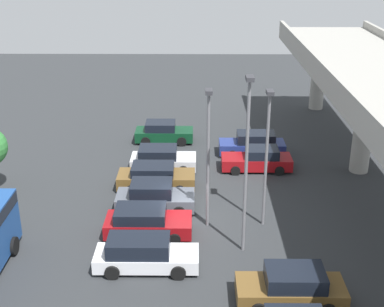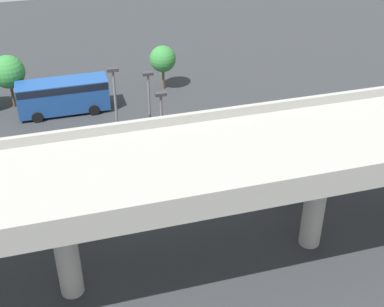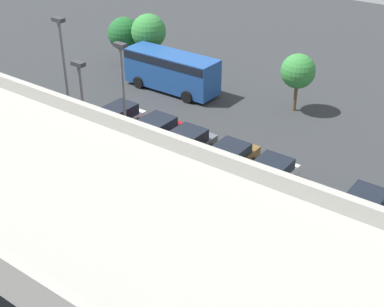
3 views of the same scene
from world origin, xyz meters
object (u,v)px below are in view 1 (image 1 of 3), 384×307
object	(u,v)px
parked_car_0	(163,132)
parked_car_8	(253,144)
parked_car_2	(156,177)
parked_car_9	(258,160)
parked_car_5	(144,254)
lamp_post_by_overpass	(247,155)
parked_car_6	(292,287)
parked_car_4	(146,222)
parked_car_3	(154,197)
parked_car_1	(162,159)
lamp_post_mid_lot	(267,148)
lamp_post_near_aisle	(208,149)

from	to	relation	value
parked_car_0	parked_car_8	bearing A→B (deg)	-20.68
parked_car_2	parked_car_9	world-z (taller)	parked_car_9
parked_car_5	lamp_post_by_overpass	bearing A→B (deg)	18.72
parked_car_6	parked_car_4	bearing A→B (deg)	-39.94
parked_car_3	parked_car_8	xyz separation A→B (m)	(-8.42, 6.46, -0.01)
lamp_post_by_overpass	parked_car_1	bearing A→B (deg)	-154.89
lamp_post_mid_lot	parked_car_5	bearing A→B (deg)	-55.20
parked_car_9	lamp_post_near_aisle	bearing A→B (deg)	64.90
parked_car_0	parked_car_5	distance (m)	16.78
parked_car_6	lamp_post_near_aisle	size ratio (longest dim) A/B	0.61
parked_car_2	parked_car_8	world-z (taller)	parked_car_8
parked_car_0	lamp_post_by_overpass	bearing A→B (deg)	-72.21
parked_car_2	lamp_post_mid_lot	xyz separation A→B (m)	(4.50, 6.17, 3.72)
parked_car_8	parked_car_9	distance (m)	2.72
parked_car_3	parked_car_5	world-z (taller)	parked_car_3
parked_car_1	lamp_post_mid_lot	world-z (taller)	lamp_post_mid_lot
parked_car_1	lamp_post_near_aisle	distance (m)	8.83
parked_car_0	parked_car_5	xyz separation A→B (m)	(16.78, 0.06, 0.03)
parked_car_3	parked_car_5	size ratio (longest dim) A/B	0.91
parked_car_9	lamp_post_near_aisle	size ratio (longest dim) A/B	0.61
lamp_post_near_aisle	lamp_post_mid_lot	bearing A→B (deg)	92.70
parked_car_9	parked_car_3	bearing A→B (deg)	41.24
parked_car_1	parked_car_4	distance (m)	8.46
parked_car_4	lamp_post_by_overpass	size ratio (longest dim) A/B	0.51
parked_car_2	parked_car_9	distance (m)	7.23
parked_car_1	lamp_post_by_overpass	size ratio (longest dim) A/B	0.49
parked_car_3	lamp_post_mid_lot	size ratio (longest dim) A/B	0.59
lamp_post_near_aisle	lamp_post_by_overpass	world-z (taller)	lamp_post_by_overpass
parked_car_0	parked_car_6	xyz separation A→B (m)	(19.28, 6.59, 0.02)
parked_car_2	parked_car_9	size ratio (longest dim) A/B	1.02
parked_car_8	parked_car_9	xyz separation A→B (m)	(2.71, 0.05, -0.07)
parked_car_5	lamp_post_by_overpass	distance (m)	6.70
parked_car_2	parked_car_6	bearing A→B (deg)	-59.54
parked_car_1	parked_car_8	bearing A→B (deg)	23.33
parked_car_0	parked_car_4	xyz separation A→B (m)	(13.68, -0.09, -0.01)
parked_car_2	parked_car_3	xyz separation A→B (m)	(2.86, 0.13, 0.06)
parked_car_6	parked_car_9	bearing A→B (deg)	-90.16
parked_car_3	parked_car_4	bearing A→B (deg)	-94.37
parked_car_0	parked_car_1	bearing A→B (deg)	-87.68
parked_car_5	parked_car_0	bearing A→B (deg)	90.21
parked_car_6	lamp_post_mid_lot	distance (m)	7.69
lamp_post_by_overpass	parked_car_8	bearing A→B (deg)	172.27
parked_car_0	lamp_post_by_overpass	size ratio (longest dim) A/B	0.49
parked_car_8	lamp_post_mid_lot	size ratio (longest dim) A/B	0.62
parked_car_9	lamp_post_mid_lot	bearing A→B (deg)	86.31
parked_car_3	parked_car_5	bearing A→B (deg)	-90.57
parked_car_5	lamp_post_mid_lot	xyz separation A→B (m)	(-4.24, 6.09, 3.67)
lamp_post_mid_lot	lamp_post_by_overpass	size ratio (longest dim) A/B	0.85
lamp_post_near_aisle	lamp_post_by_overpass	distance (m)	3.09
parked_car_3	lamp_post_by_overpass	xyz separation A→B (m)	(4.25, 4.74, 4.36)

